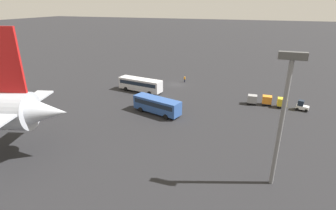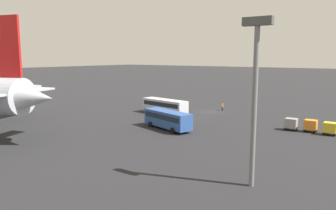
{
  "view_description": "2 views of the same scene",
  "coord_description": "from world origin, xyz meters",
  "views": [
    {
      "loc": [
        -20.83,
        65.13,
        20.82
      ],
      "look_at": [
        -5.2,
        21.14,
        2.5
      ],
      "focal_mm": 28.0,
      "sensor_mm": 36.0,
      "label": 1
    },
    {
      "loc": [
        -35.14,
        65.34,
        12.62
      ],
      "look_at": [
        -2.95,
        20.61,
        4.35
      ],
      "focal_mm": 35.0,
      "sensor_mm": 36.0,
      "label": 2
    }
  ],
  "objects": [
    {
      "name": "baggage_tug",
      "position": [
        -30.07,
        8.62,
        0.94
      ],
      "size": [
        2.64,
        2.11,
        2.1
      ],
      "rotation": [
        0.0,
        0.0,
        -0.24
      ],
      "color": "white",
      "rests_on": "ground"
    },
    {
      "name": "cargo_cart_grey",
      "position": [
        -20.21,
        8.47,
        1.19
      ],
      "size": [
        2.01,
        1.7,
        2.06
      ],
      "rotation": [
        0.0,
        0.0,
        0.01
      ],
      "color": "#38383D",
      "rests_on": "ground"
    },
    {
      "name": "cargo_cart_yellow",
      "position": [
        -26.27,
        8.39,
        1.19
      ],
      "size": [
        2.01,
        1.7,
        2.06
      ],
      "rotation": [
        0.0,
        0.0,
        0.01
      ],
      "color": "#38383D",
      "rests_on": "ground"
    },
    {
      "name": "cargo_cart_orange",
      "position": [
        -23.24,
        7.95,
        1.19
      ],
      "size": [
        2.01,
        1.7,
        2.06
      ],
      "rotation": [
        0.0,
        0.0,
        0.01
      ],
      "color": "#38383D",
      "rests_on": "ground"
    },
    {
      "name": "light_pole",
      "position": [
        -23.92,
        35.75,
        10.02
      ],
      "size": [
        2.8,
        0.7,
        16.16
      ],
      "color": "slate",
      "rests_on": "ground"
    },
    {
      "name": "shuttle_bus_far",
      "position": [
        -2.5,
        20.13,
        1.91
      ],
      "size": [
        10.5,
        5.44,
        3.18
      ],
      "rotation": [
        0.0,
        0.0,
        -0.28
      ],
      "color": "#2D5199",
      "rests_on": "ground"
    },
    {
      "name": "worker_person",
      "position": [
        -1.57,
        -2.97,
        0.87
      ],
      "size": [
        0.38,
        0.38,
        1.74
      ],
      "color": "#1E1E2D",
      "rests_on": "ground"
    },
    {
      "name": "shuttle_bus_near",
      "position": [
        6.55,
        8.61,
        1.96
      ],
      "size": [
        11.62,
        4.59,
        3.27
      ],
      "rotation": [
        0.0,
        0.0,
        -0.16
      ],
      "color": "silver",
      "rests_on": "ground"
    },
    {
      "name": "ground_plane",
      "position": [
        0.0,
        0.0,
        0.0
      ],
      "size": [
        600.0,
        600.0,
        0.0
      ],
      "primitive_type": "plane",
      "color": "#232326"
    }
  ]
}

